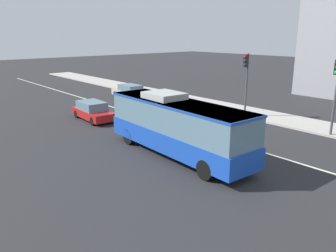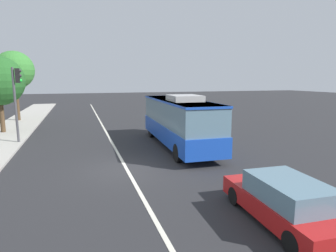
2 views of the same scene
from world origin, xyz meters
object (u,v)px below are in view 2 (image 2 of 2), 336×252
Objects in this scene: traffic_light_near_corner at (17,92)px; street_tree_kerbside_centre at (14,70)px; transit_bus at (179,119)px; sedan_red at (284,201)px.

street_tree_kerbside_centre is (11.56, 2.16, 1.76)m from traffic_light_near_corner.
street_tree_kerbside_centre is at bearing 40.49° from transit_bus.
street_tree_kerbside_centre is (15.65, 12.28, 3.51)m from transit_bus.
sedan_red is at bearing -179.65° from transit_bus.
traffic_light_near_corner is (14.56, 9.75, 2.84)m from sedan_red.
traffic_light_near_corner reaches higher than sedan_red.
street_tree_kerbside_centre reaches higher than sedan_red.
traffic_light_near_corner is 0.71× the size of street_tree_kerbside_centre.
transit_bus is 1.39× the size of street_tree_kerbside_centre.
transit_bus is 10.54m from sedan_red.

